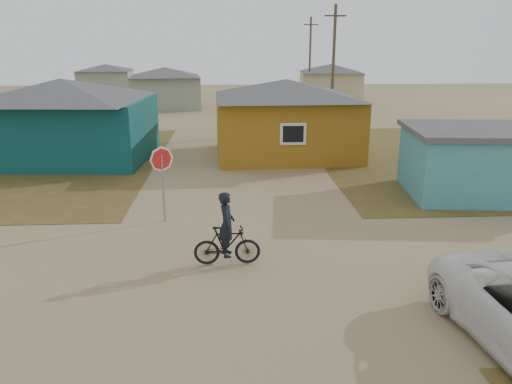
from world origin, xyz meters
TOP-DOWN VIEW (x-y plane):
  - ground at (0.00, 0.00)m, footprint 120.00×120.00m
  - grass_ne at (14.00, 13.00)m, footprint 20.00×18.00m
  - house_teal at (-8.50, 13.50)m, footprint 8.93×7.08m
  - house_yellow at (2.50, 14.00)m, footprint 7.72×6.76m
  - shed_turquoise at (9.50, 6.50)m, footprint 6.71×4.93m
  - house_pale_west at (-6.00, 34.00)m, footprint 7.04×6.15m
  - house_beige_east at (10.00, 40.00)m, footprint 6.95×6.05m
  - house_pale_north at (-14.00, 46.00)m, footprint 6.28×5.81m
  - utility_pole_near at (6.50, 22.00)m, footprint 1.40×0.20m
  - utility_pole_far at (7.50, 38.00)m, footprint 1.40×0.20m
  - stop_sign at (-2.58, 4.13)m, footprint 0.81×0.21m
  - cyclist at (-0.52, 0.72)m, footprint 1.77×0.64m

SIDE VIEW (x-z plane):
  - ground at x=0.00m, z-range 0.00..0.00m
  - grass_ne at x=14.00m, z-range 0.00..0.01m
  - cyclist at x=-0.52m, z-range -0.27..1.72m
  - shed_turquoise at x=9.50m, z-range 0.01..2.61m
  - house_pale_north at x=-14.00m, z-range 0.05..3.45m
  - stop_sign at x=-2.58m, z-range 0.59..3.10m
  - house_pale_west at x=-6.00m, z-range 0.06..3.66m
  - house_beige_east at x=10.00m, z-range 0.06..3.66m
  - house_yellow at x=2.50m, z-range 0.05..3.95m
  - house_teal at x=-8.50m, z-range 0.05..4.05m
  - utility_pole_near at x=6.50m, z-range 0.14..8.14m
  - utility_pole_far at x=7.50m, z-range 0.14..8.14m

